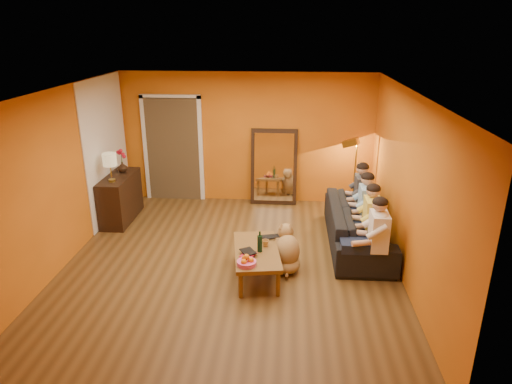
# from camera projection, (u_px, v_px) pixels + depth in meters

# --- Properties ---
(room_shell) EXTENTS (5.00, 5.50, 2.60)m
(room_shell) POSITION_uv_depth(u_px,v_px,m) (232.00, 176.00, 6.85)
(room_shell) COLOR brown
(room_shell) RESTS_ON ground
(white_accent) EXTENTS (0.02, 1.90, 2.58)m
(white_accent) POSITION_uv_depth(u_px,v_px,m) (106.00, 149.00, 8.32)
(white_accent) COLOR white
(white_accent) RESTS_ON wall_left
(doorway_recess) EXTENTS (1.06, 0.30, 2.10)m
(doorway_recess) POSITION_uv_depth(u_px,v_px,m) (175.00, 148.00, 9.35)
(doorway_recess) COLOR #3F2D19
(doorway_recess) RESTS_ON floor
(door_jamb_left) EXTENTS (0.08, 0.06, 2.20)m
(door_jamb_left) POSITION_uv_depth(u_px,v_px,m) (146.00, 149.00, 9.28)
(door_jamb_left) COLOR white
(door_jamb_left) RESTS_ON wall_back
(door_jamb_right) EXTENTS (0.08, 0.06, 2.20)m
(door_jamb_right) POSITION_uv_depth(u_px,v_px,m) (201.00, 150.00, 9.20)
(door_jamb_right) COLOR white
(door_jamb_right) RESTS_ON wall_back
(door_header) EXTENTS (1.22, 0.06, 0.08)m
(door_header) POSITION_uv_depth(u_px,v_px,m) (170.00, 96.00, 8.86)
(door_header) COLOR white
(door_header) RESTS_ON wall_back
(mirror_frame) EXTENTS (0.92, 0.27, 1.51)m
(mirror_frame) POSITION_uv_depth(u_px,v_px,m) (274.00, 167.00, 9.12)
(mirror_frame) COLOR black
(mirror_frame) RESTS_ON floor
(mirror_glass) EXTENTS (0.78, 0.21, 1.35)m
(mirror_glass) POSITION_uv_depth(u_px,v_px,m) (274.00, 167.00, 9.08)
(mirror_glass) COLOR white
(mirror_glass) RESTS_ON mirror_frame
(sideboard) EXTENTS (0.44, 1.18, 0.85)m
(sideboard) POSITION_uv_depth(u_px,v_px,m) (121.00, 198.00, 8.42)
(sideboard) COLOR black
(sideboard) RESTS_ON floor
(table_lamp) EXTENTS (0.24, 0.24, 0.51)m
(table_lamp) POSITION_uv_depth(u_px,v_px,m) (110.00, 168.00, 7.90)
(table_lamp) COLOR beige
(table_lamp) RESTS_ON sideboard
(sofa) EXTENTS (2.34, 0.91, 0.68)m
(sofa) POSITION_uv_depth(u_px,v_px,m) (358.00, 225.00, 7.47)
(sofa) COLOR black
(sofa) RESTS_ON floor
(coffee_table) EXTENTS (0.79, 1.30, 0.42)m
(coffee_table) POSITION_uv_depth(u_px,v_px,m) (256.00, 263.00, 6.57)
(coffee_table) COLOR brown
(coffee_table) RESTS_ON floor
(floor_lamp) EXTENTS (0.37, 0.34, 1.44)m
(floor_lamp) POSITION_uv_depth(u_px,v_px,m) (355.00, 177.00, 8.66)
(floor_lamp) COLOR #B19434
(floor_lamp) RESTS_ON floor
(dog) EXTENTS (0.50, 0.67, 0.71)m
(dog) POSITION_uv_depth(u_px,v_px,m) (287.00, 248.00, 6.69)
(dog) COLOR #A27B49
(dog) RESTS_ON floor
(person_far_left) EXTENTS (0.70, 0.44, 1.22)m
(person_far_left) POSITION_uv_depth(u_px,v_px,m) (378.00, 238.00, 6.43)
(person_far_left) COLOR silver
(person_far_left) RESTS_ON sofa
(person_mid_left) EXTENTS (0.70, 0.44, 1.22)m
(person_mid_left) POSITION_uv_depth(u_px,v_px,m) (372.00, 222.00, 6.95)
(person_mid_left) COLOR #DEC84A
(person_mid_left) RESTS_ON sofa
(person_mid_right) EXTENTS (0.70, 0.44, 1.22)m
(person_mid_right) POSITION_uv_depth(u_px,v_px,m) (366.00, 208.00, 7.46)
(person_mid_right) COLOR #8BB4D7
(person_mid_right) RESTS_ON sofa
(person_far_right) EXTENTS (0.70, 0.44, 1.22)m
(person_far_right) POSITION_uv_depth(u_px,v_px,m) (361.00, 196.00, 7.98)
(person_far_right) COLOR #323338
(person_far_right) RESTS_ON sofa
(fruit_bowl) EXTENTS (0.26, 0.26, 0.16)m
(fruit_bowl) POSITION_uv_depth(u_px,v_px,m) (247.00, 260.00, 6.06)
(fruit_bowl) COLOR #DC4D95
(fruit_bowl) RESTS_ON coffee_table
(wine_bottle) EXTENTS (0.07, 0.07, 0.31)m
(wine_bottle) POSITION_uv_depth(u_px,v_px,m) (260.00, 242.00, 6.40)
(wine_bottle) COLOR black
(wine_bottle) RESTS_ON coffee_table
(tumbler) EXTENTS (0.10, 0.10, 0.10)m
(tumbler) POSITION_uv_depth(u_px,v_px,m) (265.00, 243.00, 6.59)
(tumbler) COLOR #B27F3F
(tumbler) RESTS_ON coffee_table
(laptop) EXTENTS (0.39, 0.31, 0.03)m
(laptop) POSITION_uv_depth(u_px,v_px,m) (270.00, 238.00, 6.81)
(laptop) COLOR black
(laptop) RESTS_ON coffee_table
(book_lower) EXTENTS (0.20, 0.25, 0.02)m
(book_lower) POSITION_uv_depth(u_px,v_px,m) (243.00, 255.00, 6.32)
(book_lower) COLOR black
(book_lower) RESTS_ON coffee_table
(book_mid) EXTENTS (0.25, 0.28, 0.02)m
(book_mid) POSITION_uv_depth(u_px,v_px,m) (243.00, 254.00, 6.32)
(book_mid) COLOR #B7152D
(book_mid) RESTS_ON book_lower
(book_upper) EXTENTS (0.27, 0.28, 0.02)m
(book_upper) POSITION_uv_depth(u_px,v_px,m) (242.00, 253.00, 6.30)
(book_upper) COLOR black
(book_upper) RESTS_ON book_mid
(vase) EXTENTS (0.19, 0.19, 0.19)m
(vase) POSITION_uv_depth(u_px,v_px,m) (122.00, 167.00, 8.47)
(vase) COLOR black
(vase) RESTS_ON sideboard
(flowers) EXTENTS (0.17, 0.17, 0.45)m
(flowers) POSITION_uv_depth(u_px,v_px,m) (121.00, 154.00, 8.39)
(flowers) COLOR #B7152D
(flowers) RESTS_ON vase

